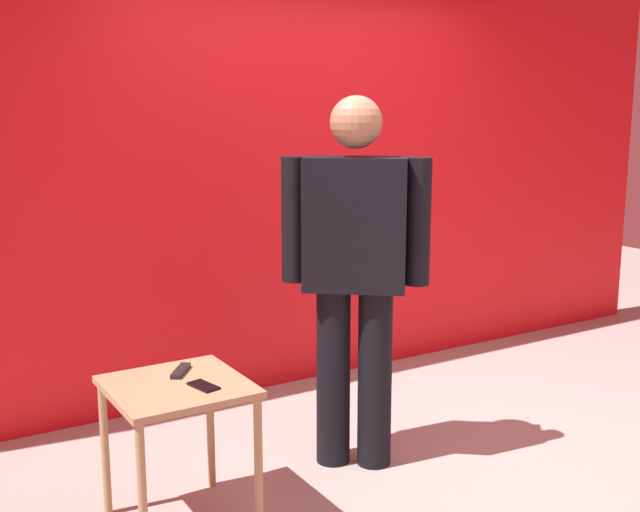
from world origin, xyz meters
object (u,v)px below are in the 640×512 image
at_px(standing_person, 355,265).
at_px(tv_remote, 181,371).
at_px(side_table, 178,405).
at_px(cell_phone, 204,386).

xyz_separation_m(standing_person, tv_remote, (-0.90, 0.01, -0.38)).
bearing_deg(tv_remote, side_table, -80.55).
xyz_separation_m(cell_phone, tv_remote, (-0.02, 0.21, 0.01)).
xyz_separation_m(side_table, cell_phone, (0.08, -0.10, 0.10)).
bearing_deg(side_table, cell_phone, -51.50).
bearing_deg(standing_person, side_table, -173.55).
xyz_separation_m(standing_person, side_table, (-0.96, -0.11, -0.48)).
bearing_deg(cell_phone, side_table, 115.92).
xyz_separation_m(side_table, tv_remote, (0.06, 0.11, 0.11)).
height_order(side_table, tv_remote, tv_remote).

